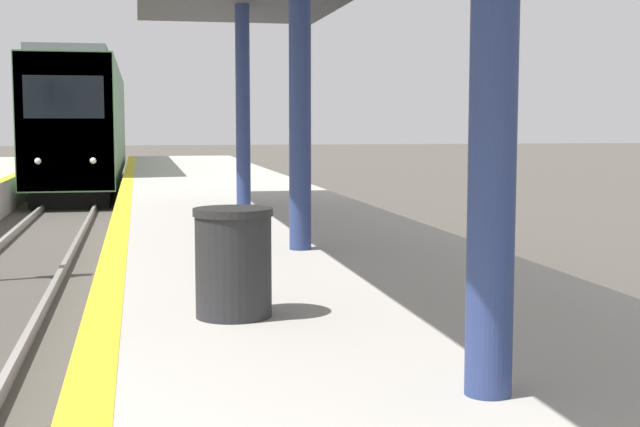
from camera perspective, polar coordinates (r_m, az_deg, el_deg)
train at (r=34.64m, az=-14.81°, el=5.47°), size 2.64×19.13×4.63m
trash_bin at (r=6.96m, az=-5.56°, el=-3.12°), size 0.62×0.62×0.85m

